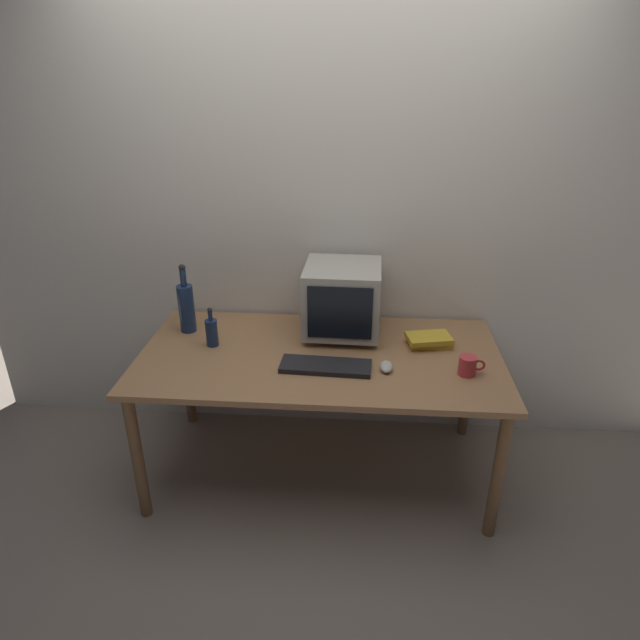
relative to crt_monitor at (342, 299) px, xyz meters
The scene contains 10 objects.
ground_plane 0.94m from the crt_monitor, 112.56° to the right, with size 6.00×6.00×0.00m, color gray.
back_wall 0.45m from the crt_monitor, 109.28° to the left, with size 4.00×0.08×2.50m, color silver.
desk 0.36m from the crt_monitor, 112.56° to the right, with size 1.76×0.89×0.71m.
crt_monitor is the anchor object (origin of this frame).
keyboard 0.42m from the crt_monitor, 98.96° to the right, with size 0.42×0.15×0.02m, color black.
computer_mouse 0.46m from the crt_monitor, 59.18° to the right, with size 0.06×0.10×0.04m, color beige.
bottle_tall 0.81m from the crt_monitor, behind, with size 0.08×0.08×0.37m.
bottle_short 0.68m from the crt_monitor, 163.87° to the right, with size 0.06×0.06×0.21m.
book_stack 0.48m from the crt_monitor, 13.27° to the right, with size 0.24×0.18×0.06m.
mug 0.71m from the crt_monitor, 32.89° to the right, with size 0.12×0.08×0.09m.
Camera 1 is at (0.18, -2.35, 1.99)m, focal length 30.80 mm.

